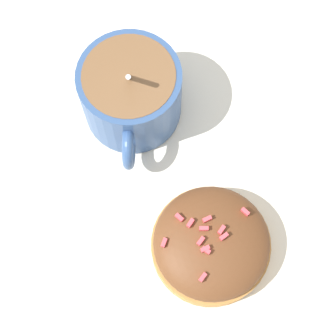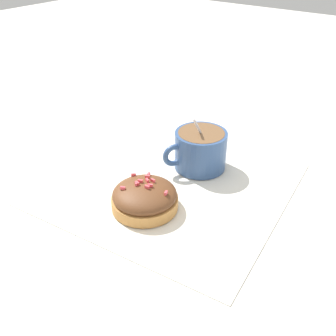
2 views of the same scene
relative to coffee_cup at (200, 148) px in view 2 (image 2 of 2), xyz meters
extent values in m
plane|color=silver|center=(0.07, -0.01, -0.04)|extent=(3.00, 3.00, 0.00)
cube|color=white|center=(0.07, -0.01, -0.04)|extent=(0.37, 0.39, 0.00)
cylinder|color=#335184|center=(0.00, 0.00, 0.00)|extent=(0.09, 0.09, 0.06)
cylinder|color=brown|center=(0.00, 0.00, 0.02)|extent=(0.08, 0.08, 0.01)
torus|color=#335184|center=(0.04, -0.02, 0.00)|extent=(0.04, 0.03, 0.04)
ellipsoid|color=silver|center=(0.02, -0.01, -0.03)|extent=(0.03, 0.02, 0.01)
cylinder|color=silver|center=(-0.01, 0.00, 0.02)|extent=(0.04, 0.02, 0.08)
cylinder|color=#C18442|center=(0.14, 0.00, -0.03)|extent=(0.10, 0.10, 0.02)
ellipsoid|color=brown|center=(0.14, 0.00, -0.01)|extent=(0.09, 0.09, 0.03)
cube|color=#EA4C56|center=(0.14, 0.01, 0.01)|extent=(0.01, 0.01, 0.00)
cube|color=#EA4C56|center=(0.12, -0.01, 0.00)|extent=(0.01, 0.01, 0.00)
cube|color=#EA4C56|center=(0.15, -0.01, 0.01)|extent=(0.01, 0.01, 0.00)
cube|color=#EA4C56|center=(0.13, 0.00, 0.01)|extent=(0.01, 0.01, 0.00)
cube|color=#EA4C56|center=(0.13, 0.00, 0.00)|extent=(0.00, 0.01, 0.00)
cube|color=#EA4C56|center=(0.14, 0.01, 0.01)|extent=(0.00, 0.01, 0.00)
cube|color=#EA4C56|center=(0.14, -0.01, 0.01)|extent=(0.01, 0.01, 0.00)
cube|color=#EA4C56|center=(0.15, -0.01, 0.01)|extent=(0.00, 0.01, 0.00)
cube|color=#EA4C56|center=(0.11, -0.02, 0.00)|extent=(0.01, 0.01, 0.00)
cube|color=#EA4C56|center=(0.13, 0.03, 0.00)|extent=(0.01, 0.01, 0.00)
cube|color=#EA4C56|center=(0.13, -0.04, 0.00)|extent=(0.01, 0.01, 0.00)
cube|color=#EA4C56|center=(0.16, -0.02, 0.00)|extent=(0.01, 0.01, 0.00)
camera|label=1|loc=(0.20, -0.07, 0.43)|focal=60.00mm
camera|label=2|loc=(0.48, 0.30, 0.32)|focal=42.00mm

